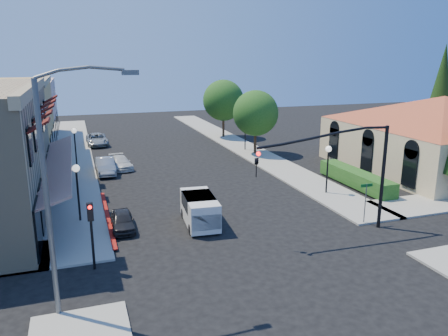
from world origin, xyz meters
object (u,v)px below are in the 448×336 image
object	(u,v)px
signal_mast_arm	(352,162)
parked_car_a	(122,221)
secondary_signal	(91,223)
cobra_streetlight	(56,184)
white_van	(200,209)
lamppost_left_near	(77,178)
parked_car_d	(97,139)
lamppost_left_far	(75,138)
lamppost_right_far	(245,125)
parked_car_c	(121,163)
street_name_sign	(366,197)
lamppost_right_near	(328,157)
street_tree_b	(223,100)
conifer_far	(441,89)
street_tree_a	(256,113)
parked_car_b	(106,166)

from	to	relation	value
signal_mast_arm	parked_car_a	world-z (taller)	signal_mast_arm
secondary_signal	cobra_streetlight	world-z (taller)	cobra_streetlight
cobra_streetlight	white_van	bearing A→B (deg)	44.50
lamppost_left_near	parked_car_d	size ratio (longest dim) A/B	0.76
lamppost_left_far	lamppost_right_far	world-z (taller)	same
secondary_signal	parked_car_d	distance (m)	30.69
signal_mast_arm	secondary_signal	bearing A→B (deg)	-179.63
lamppost_right_far	parked_car_c	size ratio (longest dim) A/B	0.95
cobra_streetlight	street_name_sign	bearing A→B (deg)	14.16
lamppost_left_near	lamppost_right_near	size ratio (longest dim) A/B	1.00
signal_mast_arm	parked_car_c	bearing A→B (deg)	119.49
street_tree_b	parked_car_c	bearing A→B (deg)	-139.39
conifer_far	secondary_signal	world-z (taller)	conifer_far
street_tree_b	lamppost_left_far	world-z (taller)	street_tree_b
conifer_far	street_name_sign	size ratio (longest dim) A/B	4.40
street_tree_a	lamppost_left_far	world-z (taller)	street_tree_a
street_tree_a	parked_car_d	xyz separation A→B (m)	(-15.00, 10.00, -3.54)
white_van	parked_car_c	world-z (taller)	white_van
secondary_signal	parked_car_d	world-z (taller)	secondary_signal
street_tree_b	parked_car_a	distance (m)	30.28
street_tree_b	parked_car_d	distance (m)	15.50
street_tree_a	lamppost_right_far	bearing A→B (deg)	98.53
conifer_far	white_van	world-z (taller)	conifer_far
street_name_sign	parked_car_a	world-z (taller)	street_name_sign
secondary_signal	street_name_sign	world-z (taller)	secondary_signal
cobra_streetlight	lamppost_right_near	distance (m)	20.44
street_name_sign	street_tree_a	bearing A→B (deg)	86.24
lamppost_left_far	lamppost_right_near	size ratio (longest dim) A/B	1.00
lamppost_right_near	white_van	distance (m)	10.78
lamppost_right_far	parked_car_c	bearing A→B (deg)	-164.60
cobra_streetlight	street_tree_a	bearing A→B (deg)	53.21
parked_car_b	signal_mast_arm	bearing A→B (deg)	-55.92
secondary_signal	parked_car_d	xyz separation A→B (m)	(1.80, 30.59, -1.66)
white_van	parked_car_a	xyz separation A→B (m)	(-4.42, 0.76, -0.47)
conifer_far	street_tree_a	world-z (taller)	conifer_far
signal_mast_arm	secondary_signal	distance (m)	13.97
street_name_sign	lamppost_left_near	distance (m)	17.05
secondary_signal	parked_car_c	bearing A→B (deg)	80.41
street_tree_a	street_tree_b	world-z (taller)	street_tree_b
parked_car_d	lamppost_right_near	bearing A→B (deg)	-59.80
parked_car_c	white_van	bearing A→B (deg)	-86.40
lamppost_right_far	parked_car_c	xyz separation A→B (m)	(-13.30, -3.66, -2.19)
conifer_far	lamppost_left_far	world-z (taller)	conifer_far
street_tree_a	signal_mast_arm	size ratio (longest dim) A/B	0.81
lamppost_right_far	parked_car_b	world-z (taller)	lamppost_right_far
lamppost_left_far	parked_car_d	distance (m)	10.47
white_van	parked_car_b	bearing A→B (deg)	107.80
secondary_signal	lamppost_right_near	world-z (taller)	lamppost_right_near
signal_mast_arm	street_tree_a	bearing A→B (deg)	81.83
conifer_far	parked_car_a	distance (m)	36.71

